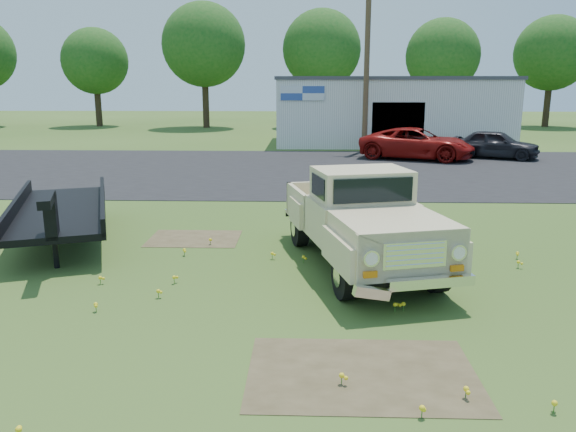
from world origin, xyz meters
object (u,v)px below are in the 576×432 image
at_px(vintage_pickup_truck, 360,218).
at_px(red_pickup, 417,144).
at_px(flatbed_trailer, 61,206).
at_px(dark_sedan, 495,144).

relative_size(vintage_pickup_truck, red_pickup, 1.01).
bearing_deg(red_pickup, flatbed_trailer, 163.67).
height_order(vintage_pickup_truck, dark_sedan, vintage_pickup_truck).
height_order(flatbed_trailer, dark_sedan, flatbed_trailer).
bearing_deg(dark_sedan, vintage_pickup_truck, -179.93).
relative_size(flatbed_trailer, red_pickup, 1.09).
distance_m(flatbed_trailer, red_pickup, 19.22).
bearing_deg(flatbed_trailer, red_pickup, 33.27).
bearing_deg(red_pickup, dark_sedan, -63.03).
distance_m(flatbed_trailer, dark_sedan, 22.24).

